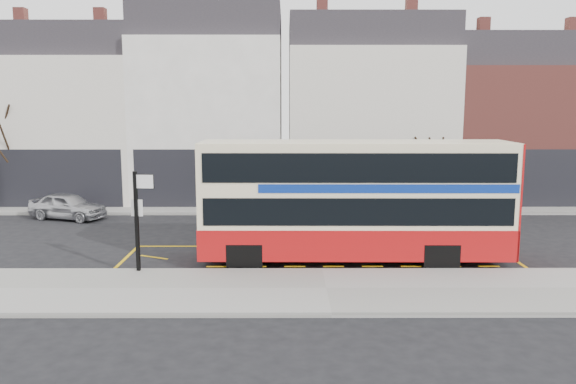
{
  "coord_description": "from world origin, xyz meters",
  "views": [
    {
      "loc": [
        -1.17,
        -18.22,
        5.48
      ],
      "look_at": [
        -1.12,
        2.0,
        2.35
      ],
      "focal_mm": 35.0,
      "sensor_mm": 36.0,
      "label": 1
    }
  ],
  "objects_px": {
    "car_silver": "(68,206)",
    "car_white": "(452,203)",
    "bus_stop_post": "(138,212)",
    "car_grey": "(269,204)",
    "street_tree_right": "(429,146)",
    "double_decker_bus": "(356,200)"
  },
  "relations": [
    {
      "from": "car_silver",
      "to": "street_tree_right",
      "type": "distance_m",
      "value": 18.48
    },
    {
      "from": "double_decker_bus",
      "to": "bus_stop_post",
      "type": "bearing_deg",
      "value": -167.63
    },
    {
      "from": "car_grey",
      "to": "double_decker_bus",
      "type": "bearing_deg",
      "value": -172.46
    },
    {
      "from": "double_decker_bus",
      "to": "car_white",
      "type": "distance_m",
      "value": 10.52
    },
    {
      "from": "bus_stop_post",
      "to": "car_white",
      "type": "relative_size",
      "value": 0.77
    },
    {
      "from": "bus_stop_post",
      "to": "car_silver",
      "type": "distance_m",
      "value": 10.91
    },
    {
      "from": "double_decker_bus",
      "to": "car_grey",
      "type": "distance_m",
      "value": 8.83
    },
    {
      "from": "car_silver",
      "to": "car_white",
      "type": "xyz_separation_m",
      "value": [
        18.93,
        0.97,
        -0.03
      ]
    },
    {
      "from": "bus_stop_post",
      "to": "car_silver",
      "type": "bearing_deg",
      "value": 127.93
    },
    {
      "from": "car_silver",
      "to": "car_grey",
      "type": "distance_m",
      "value": 9.76
    },
    {
      "from": "car_grey",
      "to": "car_silver",
      "type": "bearing_deg",
      "value": 78.15
    },
    {
      "from": "bus_stop_post",
      "to": "car_white",
      "type": "xyz_separation_m",
      "value": [
        13.07,
        10.06,
        -1.47
      ]
    },
    {
      "from": "car_silver",
      "to": "car_grey",
      "type": "relative_size",
      "value": 0.98
    },
    {
      "from": "bus_stop_post",
      "to": "car_grey",
      "type": "xyz_separation_m",
      "value": [
        3.89,
        9.56,
        -1.45
      ]
    },
    {
      "from": "car_silver",
      "to": "car_grey",
      "type": "bearing_deg",
      "value": -68.99
    },
    {
      "from": "bus_stop_post",
      "to": "car_white",
      "type": "height_order",
      "value": "bus_stop_post"
    },
    {
      "from": "double_decker_bus",
      "to": "bus_stop_post",
      "type": "height_order",
      "value": "double_decker_bus"
    },
    {
      "from": "street_tree_right",
      "to": "car_silver",
      "type": "bearing_deg",
      "value": -171.81
    },
    {
      "from": "car_grey",
      "to": "car_white",
      "type": "height_order",
      "value": "car_grey"
    },
    {
      "from": "double_decker_bus",
      "to": "car_grey",
      "type": "relative_size",
      "value": 2.76
    },
    {
      "from": "car_white",
      "to": "car_silver",
      "type": "bearing_deg",
      "value": 91.44
    },
    {
      "from": "car_silver",
      "to": "street_tree_right",
      "type": "bearing_deg",
      "value": -63.55
    }
  ]
}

